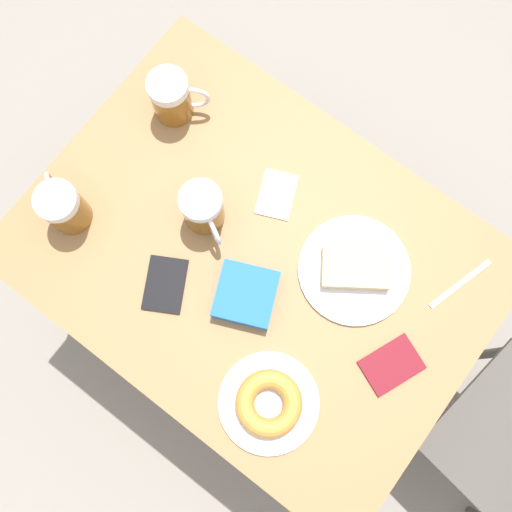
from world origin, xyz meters
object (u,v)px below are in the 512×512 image
plate_with_cake (355,269)px  napkin_folded (277,195)px  fork (460,284)px  beer_mug_right (63,207)px  plate_with_donut (269,403)px  blue_pouch (246,295)px  beer_mug_left (172,97)px  beer_mug_center (203,209)px  passport_far_edge (165,284)px  passport_near_edge (392,365)px

plate_with_cake → napkin_folded: 0.25m
napkin_folded → fork: size_ratio=0.79×
beer_mug_right → fork: size_ratio=0.77×
plate_with_donut → blue_pouch: (-0.16, -0.18, 0.00)m
beer_mug_left → napkin_folded: beer_mug_left is taller
plate_with_donut → beer_mug_center: (-0.25, -0.37, 0.04)m
plate_with_donut → fork: plate_with_donut is taller
beer_mug_center → fork: bearing=111.8°
passport_far_edge → blue_pouch: 0.19m
beer_mug_left → passport_near_edge: size_ratio=0.86×
plate_with_cake → fork: 0.24m
napkin_folded → blue_pouch: size_ratio=0.80×
beer_mug_left → beer_mug_right: same height
blue_pouch → plate_with_donut: bearing=49.0°
plate_with_cake → fork: size_ratio=1.48×
plate_with_cake → beer_mug_center: bearing=-73.4°
plate_with_cake → beer_mug_left: beer_mug_left is taller
beer_mug_right → napkin_folded: (-0.33, 0.35, -0.06)m
passport_far_edge → beer_mug_right: bearing=-89.6°
passport_near_edge → passport_far_edge: (0.16, -0.51, 0.00)m
beer_mug_right → blue_pouch: (-0.09, 0.44, -0.04)m
napkin_folded → blue_pouch: (0.23, 0.09, 0.02)m
fork → beer_mug_center: bearing=-68.2°
passport_far_edge → beer_mug_left: bearing=-144.5°
plate_with_donut → blue_pouch: plate_with_donut is taller
plate_with_donut → fork: bearing=158.0°
plate_with_donut → beer_mug_center: 0.45m
fork → blue_pouch: size_ratio=1.02×
fork → blue_pouch: 0.49m
beer_mug_center → fork: (-0.22, 0.56, -0.06)m
passport_near_edge → blue_pouch: 0.36m
beer_mug_left → blue_pouch: bearing=57.7°
beer_mug_left → plate_with_donut: bearing=54.9°
beer_mug_right → plate_with_donut: bearing=84.0°
beer_mug_center → passport_far_edge: beer_mug_center is taller
plate_with_cake → plate_with_donut: 0.35m
blue_pouch → fork: bearing=130.3°
beer_mug_center → passport_near_edge: beer_mug_center is taller
plate_with_cake → beer_mug_right: beer_mug_right is taller
passport_near_edge → plate_with_cake: bearing=-123.6°
beer_mug_center → beer_mug_right: (0.18, -0.25, 0.00)m
plate_with_donut → beer_mug_right: (-0.07, -0.62, 0.04)m
beer_mug_left → napkin_folded: 0.33m
plate_with_cake → blue_pouch: (0.20, -0.16, 0.01)m
plate_with_cake → plate_with_donut: plate_with_donut is taller
beer_mug_left → beer_mug_right: 0.35m
plate_with_donut → beer_mug_right: beer_mug_right is taller
plate_with_cake → napkin_folded: size_ratio=1.89×
plate_with_donut → plate_with_cake: bearing=-176.8°
beer_mug_center → beer_mug_left: bearing=-126.9°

